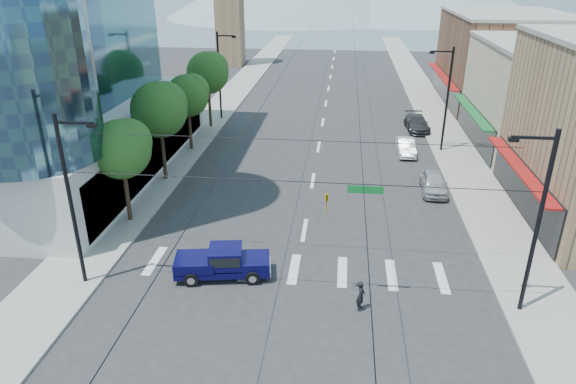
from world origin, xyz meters
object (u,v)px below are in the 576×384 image
at_px(pickup_truck, 222,262).
at_px(parked_car_mid, 406,147).
at_px(parked_car_far, 417,123).
at_px(pedestrian, 361,296).
at_px(parked_car_near, 434,182).

xyz_separation_m(pickup_truck, parked_car_mid, (11.48, 20.53, -0.22)).
distance_m(parked_car_mid, parked_car_far, 7.50).
height_order(pedestrian, parked_car_far, pedestrian).
bearing_deg(pickup_truck, parked_car_near, 35.33).
distance_m(pickup_truck, parked_car_near, 17.81).
relative_size(pickup_truck, parked_car_mid, 1.30).
bearing_deg(pedestrian, parked_car_mid, 4.95).
bearing_deg(parked_car_mid, pedestrian, -102.05).
height_order(parked_car_near, parked_car_mid, parked_car_near).
bearing_deg(parked_car_near, parked_car_far, 90.06).
height_order(parked_car_near, parked_car_far, parked_car_near).
xyz_separation_m(parked_car_near, parked_car_mid, (-1.20, 8.02, -0.07)).
xyz_separation_m(parked_car_mid, parked_car_far, (1.80, 7.28, 0.05)).
height_order(pickup_truck, parked_car_far, pickup_truck).
bearing_deg(pickup_truck, pedestrian, -25.61).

